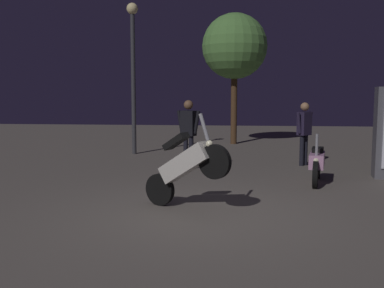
# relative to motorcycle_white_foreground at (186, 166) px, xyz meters

# --- Properties ---
(ground_plane) EXTENTS (40.00, 40.00, 0.00)m
(ground_plane) POSITION_rel_motorcycle_white_foreground_xyz_m (0.24, -0.26, -0.74)
(ground_plane) COLOR #605951
(motorcycle_white_foreground) EXTENTS (1.52, 0.85, 1.63)m
(motorcycle_white_foreground) POSITION_rel_motorcycle_white_foreground_xyz_m (0.00, 0.00, 0.00)
(motorcycle_white_foreground) COLOR black
(motorcycle_white_foreground) RESTS_ON ground_plane
(motorcycle_pink_parked_left) EXTENTS (0.50, 1.64, 1.11)m
(motorcycle_pink_parked_left) POSITION_rel_motorcycle_white_foreground_xyz_m (2.59, 2.49, -0.31)
(motorcycle_pink_parked_left) COLOR black
(motorcycle_pink_parked_left) RESTS_ON ground_plane
(person_rider_beside) EXTENTS (0.65, 0.36, 1.78)m
(person_rider_beside) POSITION_rel_motorcycle_white_foreground_xyz_m (-0.39, 4.03, 0.33)
(person_rider_beside) COLOR black
(person_rider_beside) RESTS_ON ground_plane
(person_bystander_far) EXTENTS (0.53, 0.54, 1.71)m
(person_bystander_far) POSITION_rel_motorcycle_white_foreground_xyz_m (2.67, 4.88, 0.28)
(person_bystander_far) COLOR black
(person_bystander_far) RESTS_ON ground_plane
(streetlamp_near) EXTENTS (0.36, 0.36, 4.77)m
(streetlamp_near) POSITION_rel_motorcycle_white_foreground_xyz_m (-2.44, 6.71, 2.30)
(streetlamp_near) COLOR #38383D
(streetlamp_near) RESTS_ON ground_plane
(tree_center_bg) EXTENTS (2.48, 2.48, 4.97)m
(tree_center_bg) POSITION_rel_motorcycle_white_foreground_xyz_m (0.75, 9.91, 2.97)
(tree_center_bg) COLOR #4C331E
(tree_center_bg) RESTS_ON ground_plane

